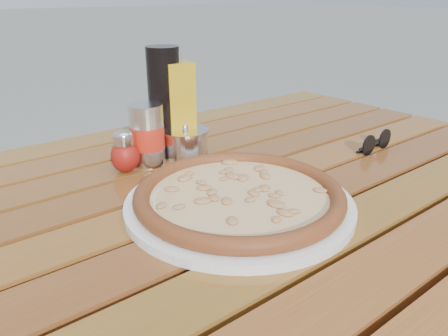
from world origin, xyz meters
TOP-DOWN VIEW (x-y plane):
  - table at (0.00, -0.00)m, footprint 1.40×0.90m
  - plate at (-0.04, -0.07)m, footprint 0.37×0.37m
  - pizza at (-0.04, -0.07)m, footprint 0.35×0.35m
  - pepper_shaker at (-0.11, 0.18)m, footprint 0.07×0.07m
  - oregano_shaker at (0.03, 0.20)m, footprint 0.07×0.07m
  - dark_bottle at (0.00, 0.22)m, footprint 0.08×0.08m
  - soda_can at (-0.05, 0.19)m, footprint 0.08×0.08m
  - olive_oil_cruet at (0.03, 0.20)m, footprint 0.07×0.07m
  - parmesan_tin at (0.02, 0.18)m, footprint 0.11×0.11m
  - sunglasses at (0.37, -0.04)m, footprint 0.11×0.03m

SIDE VIEW (x-z plane):
  - table at x=0.00m, z-range 0.30..1.05m
  - plate at x=-0.04m, z-range 0.75..0.76m
  - sunglasses at x=0.37m, z-range 0.74..0.79m
  - pizza at x=-0.04m, z-range 0.76..0.79m
  - parmesan_tin at x=0.02m, z-range 0.74..0.82m
  - pepper_shaker at x=-0.11m, z-range 0.75..0.83m
  - oregano_shaker at x=0.03m, z-range 0.75..0.83m
  - soda_can at x=-0.05m, z-range 0.75..0.87m
  - olive_oil_cruet at x=0.03m, z-range 0.74..0.95m
  - dark_bottle at x=0.00m, z-range 0.75..0.97m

